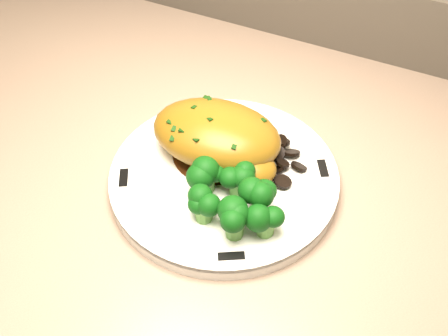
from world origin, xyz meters
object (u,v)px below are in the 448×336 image
at_px(plate, 224,179).
at_px(chicken_breast, 220,138).
at_px(broccoli_florets, 234,198).
at_px(counter, 58,253).

bearing_deg(plate, chicken_breast, 125.10).
distance_m(plate, chicken_breast, 0.05).
bearing_deg(plate, broccoli_florets, -53.87).
xyz_separation_m(plate, broccoli_florets, (0.04, -0.05, 0.04)).
height_order(plate, chicken_breast, chicken_breast).
xyz_separation_m(counter, broccoli_florets, (0.44, -0.08, 0.49)).
xyz_separation_m(counter, plate, (0.40, -0.03, 0.45)).
relative_size(plate, chicken_breast, 1.60).
distance_m(chicken_breast, broccoli_florets, 0.10).
distance_m(counter, chicken_breast, 0.62).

